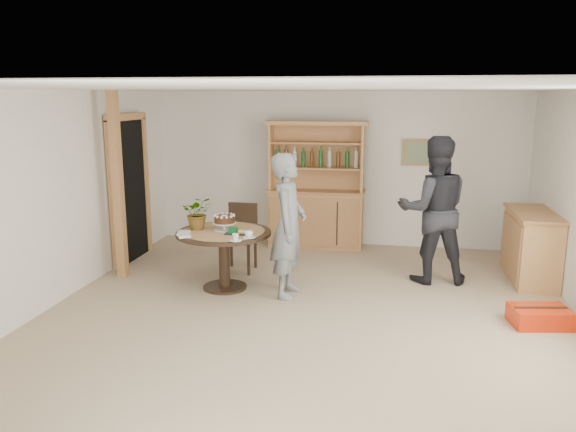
# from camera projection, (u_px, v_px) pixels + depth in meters

# --- Properties ---
(ground) EXTENTS (7.00, 7.00, 0.00)m
(ground) POSITION_uv_depth(u_px,v_px,m) (305.00, 324.00, 6.09)
(ground) COLOR tan
(ground) RESTS_ON ground
(room_shell) EXTENTS (6.04, 7.04, 2.52)m
(room_shell) POSITION_uv_depth(u_px,v_px,m) (306.00, 164.00, 5.73)
(room_shell) COLOR white
(room_shell) RESTS_ON ground
(doorway) EXTENTS (0.13, 1.10, 2.18)m
(doorway) POSITION_uv_depth(u_px,v_px,m) (129.00, 187.00, 8.29)
(doorway) COLOR black
(doorway) RESTS_ON ground
(pine_post) EXTENTS (0.12, 0.12, 2.50)m
(pine_post) POSITION_uv_depth(u_px,v_px,m) (118.00, 186.00, 7.45)
(pine_post) COLOR #B8814D
(pine_post) RESTS_ON ground
(hutch) EXTENTS (1.62, 0.54, 2.04)m
(hutch) POSITION_uv_depth(u_px,v_px,m) (316.00, 205.00, 9.12)
(hutch) COLOR tan
(hutch) RESTS_ON ground
(sideboard) EXTENTS (0.54, 1.26, 0.94)m
(sideboard) POSITION_uv_depth(u_px,v_px,m) (531.00, 246.00, 7.44)
(sideboard) COLOR tan
(sideboard) RESTS_ON ground
(dining_table) EXTENTS (1.20, 1.20, 0.76)m
(dining_table) POSITION_uv_depth(u_px,v_px,m) (224.00, 243.00, 7.11)
(dining_table) COLOR black
(dining_table) RESTS_ON ground
(dining_chair) EXTENTS (0.43, 0.43, 0.95)m
(dining_chair) POSITION_uv_depth(u_px,v_px,m) (241.00, 233.00, 7.92)
(dining_chair) COLOR black
(dining_chair) RESTS_ON ground
(birthday_cake) EXTENTS (0.30, 0.30, 0.20)m
(birthday_cake) POSITION_uv_depth(u_px,v_px,m) (225.00, 220.00, 7.10)
(birthday_cake) COLOR white
(birthday_cake) RESTS_ON dining_table
(flower_vase) EXTENTS (0.47, 0.44, 0.42)m
(flower_vase) POSITION_uv_depth(u_px,v_px,m) (198.00, 213.00, 7.14)
(flower_vase) COLOR #3F7233
(flower_vase) RESTS_ON dining_table
(gift_tray) EXTENTS (0.30, 0.20, 0.08)m
(gift_tray) POSITION_uv_depth(u_px,v_px,m) (237.00, 232.00, 6.91)
(gift_tray) COLOR black
(gift_tray) RESTS_ON dining_table
(coffee_cup_a) EXTENTS (0.15, 0.15, 0.09)m
(coffee_cup_a) POSITION_uv_depth(u_px,v_px,m) (249.00, 234.00, 6.73)
(coffee_cup_a) COLOR white
(coffee_cup_a) RESTS_ON dining_table
(coffee_cup_b) EXTENTS (0.15, 0.15, 0.08)m
(coffee_cup_b) POSITION_uv_depth(u_px,v_px,m) (236.00, 238.00, 6.58)
(coffee_cup_b) COLOR white
(coffee_cup_b) RESTS_ON dining_table
(napkins) EXTENTS (0.24, 0.33, 0.03)m
(napkins) POSITION_uv_depth(u_px,v_px,m) (184.00, 234.00, 6.84)
(napkins) COLOR white
(napkins) RESTS_ON dining_table
(teen_boy) EXTENTS (0.44, 0.66, 1.77)m
(teen_boy) POSITION_uv_depth(u_px,v_px,m) (288.00, 226.00, 6.80)
(teen_boy) COLOR slate
(teen_boy) RESTS_ON ground
(adult_person) EXTENTS (1.03, 0.85, 1.93)m
(adult_person) POSITION_uv_depth(u_px,v_px,m) (434.00, 210.00, 7.32)
(adult_person) COLOR black
(adult_person) RESTS_ON ground
(red_suitcase) EXTENTS (0.66, 0.50, 0.21)m
(red_suitcase) POSITION_uv_depth(u_px,v_px,m) (540.00, 317.00, 6.04)
(red_suitcase) COLOR red
(red_suitcase) RESTS_ON ground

